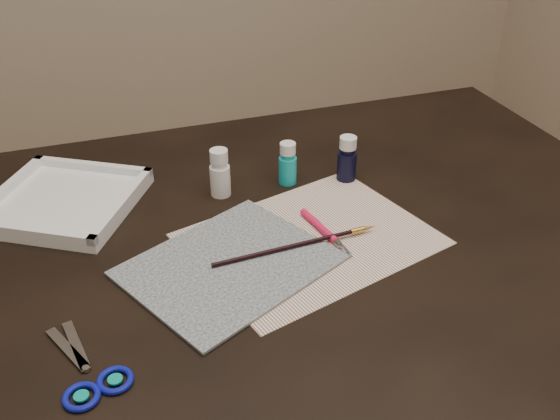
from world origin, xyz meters
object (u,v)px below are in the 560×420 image
object	(u,v)px
paper	(310,239)
palette_tray	(64,200)
paint_bottle_white	(220,173)
scissors	(76,363)
paint_bottle_navy	(347,159)
paint_bottle_cyan	(288,163)
canvas	(230,265)

from	to	relation	value
paper	palette_tray	world-z (taller)	palette_tray
paint_bottle_white	palette_tray	bearing A→B (deg)	170.01
scissors	paper	bearing A→B (deg)	-91.70
paper	paint_bottle_navy	world-z (taller)	paint_bottle_navy
paint_bottle_white	scissors	xyz separation A→B (m)	(-0.26, -0.33, -0.04)
paint_bottle_cyan	paint_bottle_navy	size ratio (longest dim) A/B	0.93
paint_bottle_white	paint_bottle_navy	distance (m)	0.23
scissors	paint_bottle_white	bearing A→B (deg)	-63.36
paper	scissors	size ratio (longest dim) A/B	2.15
paint_bottle_navy	scissors	xyz separation A→B (m)	(-0.49, -0.31, -0.04)
paper	paint_bottle_white	distance (m)	0.21
paper	palette_tray	size ratio (longest dim) A/B	1.59
paint_bottle_white	paint_bottle_cyan	bearing A→B (deg)	0.51
paint_bottle_navy	canvas	bearing A→B (deg)	-145.70
paper	paint_bottle_white	xyz separation A→B (m)	(-0.10, 0.18, 0.04)
paper	paint_bottle_white	world-z (taller)	paint_bottle_white
paint_bottle_cyan	palette_tray	bearing A→B (deg)	173.36
paint_bottle_navy	scissors	distance (m)	0.58
paint_bottle_white	scissors	size ratio (longest dim) A/B	0.51
paint_bottle_white	canvas	bearing A→B (deg)	-100.96
paint_bottle_cyan	palette_tray	size ratio (longest dim) A/B	0.34
paint_bottle_navy	palette_tray	size ratio (longest dim) A/B	0.37
paper	palette_tray	bearing A→B (deg)	147.96
paper	paint_bottle_white	size ratio (longest dim) A/B	4.22
paint_bottle_cyan	scissors	size ratio (longest dim) A/B	0.46
canvas	paint_bottle_white	distance (m)	0.21
canvas	scissors	bearing A→B (deg)	-150.36
canvas	palette_tray	bearing A→B (deg)	131.26
canvas	paint_bottle_cyan	distance (m)	0.27
paper	canvas	distance (m)	0.14
canvas	palette_tray	size ratio (longest dim) A/B	1.24
paint_bottle_navy	palette_tray	world-z (taller)	paint_bottle_navy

